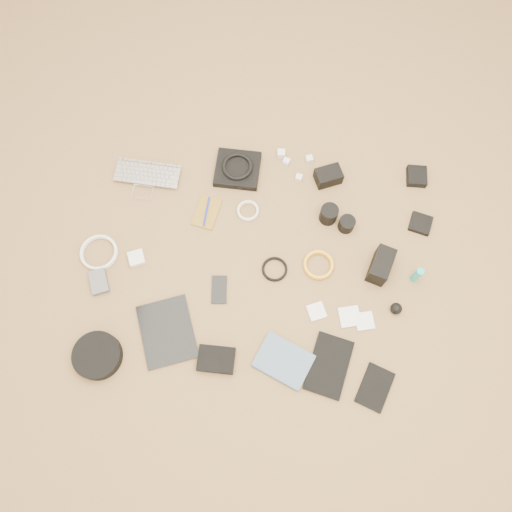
# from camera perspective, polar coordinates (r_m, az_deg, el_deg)

# --- Properties ---
(room_shell) EXTENTS (4.04, 4.04, 2.58)m
(room_shell) POSITION_cam_1_polar(r_m,az_deg,el_deg) (0.99, -0.15, 23.17)
(room_shell) COLOR #8C6140
(room_shell) RESTS_ON ground
(laptop) EXTENTS (0.30, 0.22, 0.02)m
(laptop) POSITION_cam_1_polar(r_m,az_deg,el_deg) (2.28, -12.50, 8.22)
(laptop) COLOR #B4B4B9
(laptop) RESTS_ON ground
(headphone_pouch) EXTENTS (0.20, 0.19, 0.03)m
(headphone_pouch) POSITION_cam_1_polar(r_m,az_deg,el_deg) (2.25, -2.12, 9.87)
(headphone_pouch) COLOR black
(headphone_pouch) RESTS_ON ground
(headphones) EXTENTS (0.17, 0.17, 0.02)m
(headphones) POSITION_cam_1_polar(r_m,az_deg,el_deg) (2.23, -2.14, 10.20)
(headphones) COLOR black
(headphones) RESTS_ON headphone_pouch
(charger_a) EXTENTS (0.04, 0.04, 0.03)m
(charger_a) POSITION_cam_1_polar(r_m,az_deg,el_deg) (2.29, 2.90, 11.60)
(charger_a) COLOR silver
(charger_a) RESTS_ON ground
(charger_b) EXTENTS (0.04, 0.04, 0.03)m
(charger_b) POSITION_cam_1_polar(r_m,az_deg,el_deg) (2.28, 3.49, 10.71)
(charger_b) COLOR silver
(charger_b) RESTS_ON ground
(charger_c) EXTENTS (0.04, 0.04, 0.03)m
(charger_c) POSITION_cam_1_polar(r_m,az_deg,el_deg) (2.29, 6.11, 10.95)
(charger_c) COLOR silver
(charger_c) RESTS_ON ground
(charger_d) EXTENTS (0.03, 0.03, 0.03)m
(charger_d) POSITION_cam_1_polar(r_m,az_deg,el_deg) (2.24, 4.92, 8.90)
(charger_d) COLOR silver
(charger_d) RESTS_ON ground
(dslr_camera) EXTENTS (0.13, 0.11, 0.06)m
(dslr_camera) POSITION_cam_1_polar(r_m,az_deg,el_deg) (2.24, 8.26, 9.02)
(dslr_camera) COLOR black
(dslr_camera) RESTS_ON ground
(lens_pouch) EXTENTS (0.08, 0.10, 0.03)m
(lens_pouch) POSITION_cam_1_polar(r_m,az_deg,el_deg) (2.34, 17.88, 8.67)
(lens_pouch) COLOR black
(lens_pouch) RESTS_ON ground
(notebook_olive) EXTENTS (0.13, 0.17, 0.01)m
(notebook_olive) POSITION_cam_1_polar(r_m,az_deg,el_deg) (2.18, -5.66, 5.00)
(notebook_olive) COLOR olive
(notebook_olive) RESTS_ON ground
(pen_blue) EXTENTS (0.02, 0.14, 0.01)m
(pen_blue) POSITION_cam_1_polar(r_m,az_deg,el_deg) (2.17, -5.68, 5.09)
(pen_blue) COLOR #1521AA
(pen_blue) RESTS_ON notebook_olive
(cable_white_a) EXTENTS (0.11, 0.11, 0.01)m
(cable_white_a) POSITION_cam_1_polar(r_m,az_deg,el_deg) (2.17, -0.93, 5.13)
(cable_white_a) COLOR silver
(cable_white_a) RESTS_ON ground
(lens_a) EXTENTS (0.10, 0.10, 0.08)m
(lens_a) POSITION_cam_1_polar(r_m,az_deg,el_deg) (2.15, 8.31, 4.76)
(lens_a) COLOR black
(lens_a) RESTS_ON ground
(lens_b) EXTENTS (0.08, 0.08, 0.06)m
(lens_b) POSITION_cam_1_polar(r_m,az_deg,el_deg) (2.15, 10.31, 3.62)
(lens_b) COLOR black
(lens_b) RESTS_ON ground
(card_reader) EXTENTS (0.11, 0.11, 0.02)m
(card_reader) POSITION_cam_1_polar(r_m,az_deg,el_deg) (2.25, 18.29, 3.54)
(card_reader) COLOR black
(card_reader) RESTS_ON ground
(power_brick) EXTENTS (0.08, 0.08, 0.03)m
(power_brick) POSITION_cam_1_polar(r_m,az_deg,el_deg) (2.14, -13.48, -0.25)
(power_brick) COLOR silver
(power_brick) RESTS_ON ground
(cable_white_b) EXTENTS (0.20, 0.20, 0.01)m
(cable_white_b) POSITION_cam_1_polar(r_m,az_deg,el_deg) (2.19, -17.46, 0.32)
(cable_white_b) COLOR silver
(cable_white_b) RESTS_ON ground
(cable_black) EXTENTS (0.13, 0.13, 0.01)m
(cable_black) POSITION_cam_1_polar(r_m,az_deg,el_deg) (2.07, 2.14, -1.55)
(cable_black) COLOR black
(cable_black) RESTS_ON ground
(cable_yellow) EXTENTS (0.16, 0.16, 0.01)m
(cable_yellow) POSITION_cam_1_polar(r_m,az_deg,el_deg) (2.09, 7.13, -1.07)
(cable_yellow) COLOR gold
(cable_yellow) RESTS_ON ground
(flash) EXTENTS (0.11, 0.15, 0.10)m
(flash) POSITION_cam_1_polar(r_m,az_deg,el_deg) (2.09, 14.07, -1.06)
(flash) COLOR black
(flash) RESTS_ON ground
(lens_cleaner) EXTENTS (0.03, 0.03, 0.10)m
(lens_cleaner) POSITION_cam_1_polar(r_m,az_deg,el_deg) (2.12, 17.91, -2.08)
(lens_cleaner) COLOR #1AA8AB
(lens_cleaner) RESTS_ON ground
(battery_charger) EXTENTS (0.10, 0.12, 0.03)m
(battery_charger) POSITION_cam_1_polar(r_m,az_deg,el_deg) (2.15, -17.49, -2.83)
(battery_charger) COLOR #505055
(battery_charger) RESTS_ON ground
(tablet) EXTENTS (0.28, 0.32, 0.01)m
(tablet) POSITION_cam_1_polar(r_m,az_deg,el_deg) (2.04, -10.13, -8.50)
(tablet) COLOR black
(tablet) RESTS_ON ground
(phone) EXTENTS (0.07, 0.12, 0.01)m
(phone) POSITION_cam_1_polar(r_m,az_deg,el_deg) (2.05, -4.23, -3.85)
(phone) COLOR black
(phone) RESTS_ON ground
(filter_case_left) EXTENTS (0.09, 0.09, 0.01)m
(filter_case_left) POSITION_cam_1_polar(r_m,az_deg,el_deg) (2.04, 6.93, -6.30)
(filter_case_left) COLOR silver
(filter_case_left) RESTS_ON ground
(filter_case_mid) EXTENTS (0.10, 0.10, 0.01)m
(filter_case_mid) POSITION_cam_1_polar(r_m,az_deg,el_deg) (2.05, 10.64, -6.83)
(filter_case_mid) COLOR silver
(filter_case_mid) RESTS_ON ground
(filter_case_right) EXTENTS (0.09, 0.09, 0.01)m
(filter_case_right) POSITION_cam_1_polar(r_m,az_deg,el_deg) (2.06, 12.30, -7.28)
(filter_case_right) COLOR silver
(filter_case_right) RESTS_ON ground
(air_blower) EXTENTS (0.05, 0.05, 0.05)m
(air_blower) POSITION_cam_1_polar(r_m,az_deg,el_deg) (2.08, 15.72, -5.80)
(air_blower) COLOR black
(air_blower) RESTS_ON ground
(headphone_case) EXTENTS (0.24, 0.24, 0.05)m
(headphone_case) POSITION_cam_1_polar(r_m,az_deg,el_deg) (2.06, -17.66, -10.80)
(headphone_case) COLOR black
(headphone_case) RESTS_ON ground
(drive_case) EXTENTS (0.14, 0.11, 0.04)m
(drive_case) POSITION_cam_1_polar(r_m,az_deg,el_deg) (1.98, -4.57, -11.70)
(drive_case) COLOR black
(drive_case) RESTS_ON ground
(paperback) EXTENTS (0.25, 0.22, 0.02)m
(paperback) POSITION_cam_1_polar(r_m,az_deg,el_deg) (1.98, 2.10, -13.84)
(paperback) COLOR #475E78
(paperback) RESTS_ON ground
(notebook_black_a) EXTENTS (0.20, 0.26, 0.02)m
(notebook_black_a) POSITION_cam_1_polar(r_m,az_deg,el_deg) (2.00, 8.32, -12.26)
(notebook_black_a) COLOR black
(notebook_black_a) RESTS_ON ground
(notebook_black_b) EXTENTS (0.16, 0.19, 0.01)m
(notebook_black_b) POSITION_cam_1_polar(r_m,az_deg,el_deg) (2.03, 13.43, -14.40)
(notebook_black_b) COLOR black
(notebook_black_b) RESTS_ON ground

